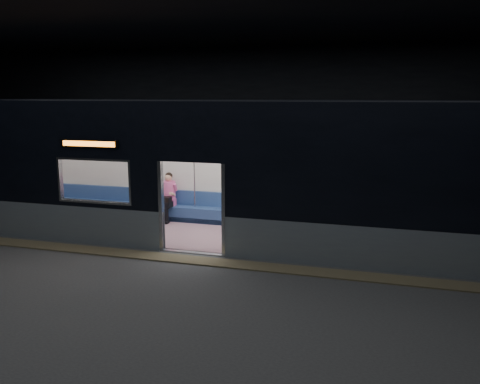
% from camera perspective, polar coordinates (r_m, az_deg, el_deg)
% --- Properties ---
extents(station_floor, '(24.00, 14.00, 0.01)m').
position_cam_1_polar(station_floor, '(10.56, -7.44, -8.52)').
color(station_floor, '#47494C').
rests_on(station_floor, ground).
extents(station_envelope, '(24.00, 14.00, 5.00)m').
position_cam_1_polar(station_envelope, '(9.96, -7.97, 11.80)').
color(station_envelope, black).
rests_on(station_envelope, station_floor).
extents(tactile_strip, '(22.80, 0.50, 0.03)m').
position_cam_1_polar(tactile_strip, '(11.03, -6.29, -7.52)').
color(tactile_strip, '#8C7F59').
rests_on(tactile_strip, station_floor).
extents(metro_car, '(18.00, 3.04, 3.35)m').
position_cam_1_polar(metro_car, '(12.44, -2.94, 3.30)').
color(metro_car, '#8697A0').
rests_on(metro_car, station_floor).
extents(passenger, '(0.42, 0.68, 1.33)m').
position_cam_1_polar(passenger, '(14.16, -8.09, -0.21)').
color(passenger, black).
rests_on(passenger, metro_car).
extents(handbag, '(0.31, 0.28, 0.14)m').
position_cam_1_polar(handbag, '(13.98, -8.36, -0.83)').
color(handbag, black).
rests_on(handbag, passenger).
extents(transit_map, '(1.07, 0.03, 0.69)m').
position_cam_1_polar(transit_map, '(13.10, 14.52, 1.82)').
color(transit_map, white).
rests_on(transit_map, metro_car).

